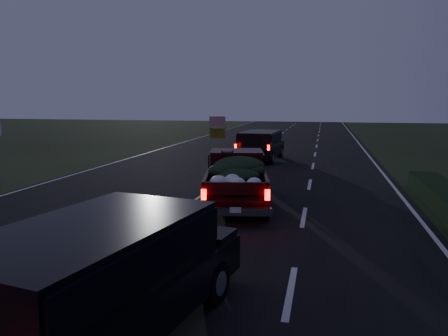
% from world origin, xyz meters
% --- Properties ---
extents(ground, '(120.00, 120.00, 0.00)m').
position_xyz_m(ground, '(0.00, 0.00, 0.00)').
color(ground, black).
rests_on(ground, ground).
extents(road_asphalt, '(14.00, 120.00, 0.02)m').
position_xyz_m(road_asphalt, '(0.00, 0.00, 0.01)').
color(road_asphalt, black).
rests_on(road_asphalt, ground).
extents(pickup_truck, '(2.67, 5.02, 2.50)m').
position_xyz_m(pickup_truck, '(1.43, 3.58, 0.94)').
color(pickup_truck, '#320608').
rests_on(pickup_truck, ground).
extents(lead_suv, '(2.18, 4.67, 1.31)m').
position_xyz_m(lead_suv, '(0.68, 14.16, 0.99)').
color(lead_suv, black).
rests_on(lead_suv, ground).
extents(rear_suv, '(2.88, 5.14, 1.39)m').
position_xyz_m(rear_suv, '(1.22, -4.72, 1.05)').
color(rear_suv, black).
rests_on(rear_suv, ground).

